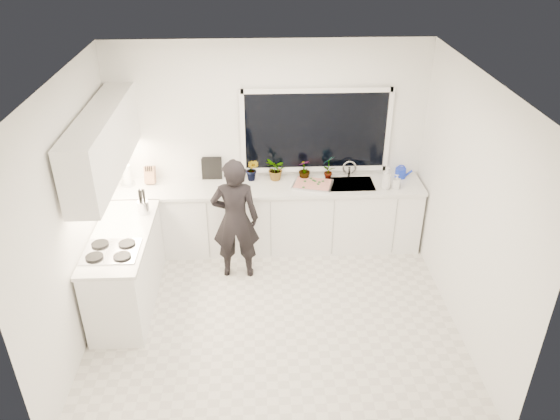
{
  "coord_description": "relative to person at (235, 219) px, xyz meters",
  "views": [
    {
      "loc": [
        -0.15,
        -4.79,
        4.09
      ],
      "look_at": [
        0.08,
        0.4,
        1.15
      ],
      "focal_mm": 35.0,
      "sensor_mm": 36.0,
      "label": 1
    }
  ],
  "objects": [
    {
      "name": "pizza",
      "position": [
        0.98,
        0.58,
        0.17
      ],
      "size": [
        0.51,
        0.43,
        0.01
      ],
      "primitive_type": "cube",
      "rotation": [
        0.0,
        0.0,
        -0.27
      ],
      "color": "red",
      "rests_on": "pizza_tray"
    },
    {
      "name": "pizza_tray",
      "position": [
        0.98,
        0.58,
        0.15
      ],
      "size": [
        0.57,
        0.48,
        0.03
      ],
      "primitive_type": "cube",
      "rotation": [
        0.0,
        0.0,
        -0.27
      ],
      "color": "silver",
      "rests_on": "countertop_back"
    },
    {
      "name": "ceiling",
      "position": [
        0.43,
        -0.84,
        1.93
      ],
      "size": [
        4.0,
        3.5,
        0.02
      ],
      "primitive_type": "cube",
      "color": "white",
      "rests_on": "wall_back"
    },
    {
      "name": "wall_left",
      "position": [
        -1.58,
        -0.84,
        0.57
      ],
      "size": [
        0.02,
        3.5,
        2.7
      ],
      "primitive_type": "cube",
      "color": "white",
      "rests_on": "ground"
    },
    {
      "name": "picture_frame_large",
      "position": [
        -0.34,
        0.85,
        0.28
      ],
      "size": [
        0.22,
        0.02,
        0.28
      ],
      "primitive_type": "cube",
      "rotation": [
        0.0,
        0.0,
        0.01
      ],
      "color": "black",
      "rests_on": "countertop_back"
    },
    {
      "name": "stovetop",
      "position": [
        -1.26,
        -0.84,
        0.15
      ],
      "size": [
        0.56,
        0.48,
        0.03
      ],
      "primitive_type": "cube",
      "color": "black",
      "rests_on": "countertop_left"
    },
    {
      "name": "wall_right",
      "position": [
        2.44,
        -0.84,
        0.57
      ],
      "size": [
        0.02,
        3.5,
        2.7
      ],
      "primitive_type": "cube",
      "color": "white",
      "rests_on": "ground"
    },
    {
      "name": "wall_back",
      "position": [
        0.43,
        0.92,
        0.57
      ],
      "size": [
        4.0,
        0.02,
        2.7
      ],
      "primitive_type": "cube",
      "color": "white",
      "rests_on": "ground"
    },
    {
      "name": "floor",
      "position": [
        0.43,
        -0.84,
        -0.79
      ],
      "size": [
        4.0,
        3.5,
        0.02
      ],
      "primitive_type": "cube",
      "color": "beige",
      "rests_on": "ground"
    },
    {
      "name": "base_cabinets_left",
      "position": [
        -1.24,
        -0.49,
        -0.34
      ],
      "size": [
        0.58,
        1.6,
        0.88
      ],
      "primitive_type": "cube",
      "color": "white",
      "rests_on": "floor"
    },
    {
      "name": "person",
      "position": [
        0.0,
        0.0,
        0.0
      ],
      "size": [
        0.58,
        0.39,
        1.57
      ],
      "primitive_type": "imported",
      "rotation": [
        0.0,
        0.0,
        3.12
      ],
      "color": "black",
      "rests_on": "floor"
    },
    {
      "name": "base_cabinets_back",
      "position": [
        0.43,
        0.61,
        -0.34
      ],
      "size": [
        3.92,
        0.58,
        0.88
      ],
      "primitive_type": "cube",
      "color": "white",
      "rests_on": "floor"
    },
    {
      "name": "picture_frame_small",
      "position": [
        -0.31,
        0.85,
        0.29
      ],
      "size": [
        0.25,
        0.03,
        0.3
      ],
      "primitive_type": "cube",
      "rotation": [
        0.0,
        0.0,
        -0.02
      ],
      "color": "black",
      "rests_on": "countertop_back"
    },
    {
      "name": "watering_can",
      "position": [
        2.16,
        0.77,
        0.2
      ],
      "size": [
        0.16,
        0.16,
        0.13
      ],
      "primitive_type": "cylinder",
      "rotation": [
        0.0,
        0.0,
        -0.19
      ],
      "color": "#1631D1",
      "rests_on": "countertop_back"
    },
    {
      "name": "sink",
      "position": [
        1.48,
        0.61,
        0.09
      ],
      "size": [
        0.58,
        0.42,
        0.14
      ],
      "primitive_type": "cube",
      "color": "silver",
      "rests_on": "countertop_back"
    },
    {
      "name": "countertop_left",
      "position": [
        -1.24,
        -0.49,
        0.12
      ],
      "size": [
        0.62,
        1.6,
        0.04
      ],
      "primitive_type": "cube",
      "color": "silver",
      "rests_on": "base_cabinets_left"
    },
    {
      "name": "upper_cabinets",
      "position": [
        -1.36,
        -0.14,
        1.07
      ],
      "size": [
        0.34,
        2.1,
        0.7
      ],
      "primitive_type": "cube",
      "color": "white",
      "rests_on": "wall_left"
    },
    {
      "name": "herb_plants",
      "position": [
        0.64,
        0.77,
        0.29
      ],
      "size": [
        1.2,
        0.33,
        0.33
      ],
      "color": "#26662D",
      "rests_on": "countertop_back"
    },
    {
      "name": "paper_towel_roll",
      "position": [
        -1.38,
        0.71,
        0.27
      ],
      "size": [
        0.12,
        0.12,
        0.26
      ],
      "primitive_type": "cylinder",
      "rotation": [
        0.0,
        0.0,
        -0.05
      ],
      "color": "white",
      "rests_on": "countertop_back"
    },
    {
      "name": "window",
      "position": [
        1.03,
        0.88,
        0.77
      ],
      "size": [
        1.8,
        0.02,
        1.0
      ],
      "primitive_type": "cube",
      "color": "black",
      "rests_on": "wall_back"
    },
    {
      "name": "faucet",
      "position": [
        1.48,
        0.81,
        0.25
      ],
      "size": [
        0.03,
        0.03,
        0.22
      ],
      "primitive_type": "cylinder",
      "color": "silver",
      "rests_on": "countertop_back"
    },
    {
      "name": "countertop_back",
      "position": [
        0.43,
        0.6,
        0.12
      ],
      "size": [
        3.94,
        0.62,
        0.04
      ],
      "primitive_type": "cube",
      "color": "silver",
      "rests_on": "base_cabinets_back"
    },
    {
      "name": "utensil_crock",
      "position": [
        -1.06,
        -0.04,
        0.22
      ],
      "size": [
        0.16,
        0.16,
        0.16
      ],
      "primitive_type": "cylinder",
      "rotation": [
        0.0,
        0.0,
        0.28
      ],
      "color": "silver",
      "rests_on": "countertop_left"
    },
    {
      "name": "soap_bottles",
      "position": [
        1.93,
        0.46,
        0.27
      ],
      "size": [
        0.27,
        0.16,
        0.3
      ],
      "color": "#D8BF66",
      "rests_on": "countertop_back"
    },
    {
      "name": "knife_block",
      "position": [
        -1.1,
        0.75,
        0.25
      ],
      "size": [
        0.14,
        0.11,
        0.22
      ],
      "primitive_type": "cube",
      "rotation": [
        0.0,
        0.0,
        -0.07
      ],
      "color": "olive",
      "rests_on": "countertop_back"
    }
  ]
}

